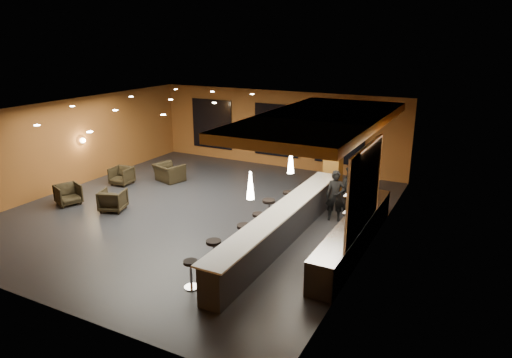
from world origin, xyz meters
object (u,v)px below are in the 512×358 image
at_px(staff_b, 350,189).
at_px(armchair_a, 68,194).
at_px(bar_stool_1, 214,251).
at_px(bar_stool_4, 269,209).
at_px(armchair_b, 113,200).
at_px(bar_stool_0, 191,271).
at_px(pendant_1, 291,161).
at_px(armchair_d, 169,172).
at_px(bar_stool_6, 304,191).
at_px(column, 334,151).
at_px(staff_a, 335,196).
at_px(armchair_c, 122,176).
at_px(bar_stool_3, 258,222).
at_px(pendant_0, 250,185).
at_px(pendant_2, 320,144).
at_px(staff_c, 353,191).
at_px(bar_counter, 283,226).
at_px(bar_stool_2, 244,235).
at_px(prep_counter, 354,235).
at_px(bar_stool_5, 287,199).

distance_m(staff_b, armchair_a, 10.07).
distance_m(bar_stool_1, bar_stool_4, 3.32).
height_order(armchair_b, bar_stool_0, armchair_b).
relative_size(pendant_1, armchair_b, 0.84).
height_order(armchair_d, bar_stool_6, armchair_d).
bearing_deg(column, armchair_d, -168.85).
bearing_deg(staff_a, armchair_c, 168.57).
bearing_deg(bar_stool_0, bar_stool_3, 88.27).
distance_m(pendant_1, bar_stool_1, 3.48).
bearing_deg(bar_stool_6, pendant_1, -77.24).
height_order(pendant_1, staff_a, pendant_1).
bearing_deg(bar_stool_0, staff_b, 74.25).
height_order(pendant_1, bar_stool_1, pendant_1).
distance_m(staff_a, staff_b, 1.13).
bearing_deg(armchair_d, armchair_b, 112.49).
xyz_separation_m(pendant_0, staff_b, (1.01, 5.46, -1.57)).
distance_m(bar_stool_0, bar_stool_1, 1.03).
bearing_deg(bar_stool_4, bar_stool_3, -82.52).
distance_m(armchair_d, bar_stool_3, 6.71).
bearing_deg(bar_stool_1, bar_stool_3, 87.58).
distance_m(pendant_2, bar_stool_6, 2.05).
bearing_deg(staff_a, pendant_0, -114.41).
relative_size(staff_c, armchair_c, 2.14).
bearing_deg(bar_stool_3, column, 80.03).
distance_m(pendant_0, bar_stool_1, 2.06).
bearing_deg(pendant_2, armchair_d, 177.55).
relative_size(armchair_a, bar_stool_1, 0.99).
bearing_deg(bar_counter, bar_stool_1, -111.27).
distance_m(armchair_a, bar_stool_1, 7.48).
relative_size(armchair_a, bar_stool_0, 1.13).
distance_m(bar_stool_2, bar_stool_3, 1.16).
bearing_deg(armchair_d, bar_stool_3, 167.51).
distance_m(armchair_b, bar_stool_2, 5.69).
distance_m(staff_a, bar_stool_3, 2.86).
xyz_separation_m(prep_counter, bar_stool_4, (-2.93, 0.50, 0.11)).
height_order(bar_counter, bar_stool_5, bar_counter).
distance_m(column, bar_stool_1, 7.09).
bearing_deg(staff_c, pendant_1, -111.26).
bearing_deg(pendant_0, armchair_d, 141.60).
bearing_deg(staff_a, bar_stool_5, 165.68).
relative_size(pendant_1, bar_stool_4, 0.82).
bearing_deg(bar_stool_2, armchair_c, 157.11).
distance_m(armchair_a, bar_stool_6, 8.54).
relative_size(armchair_b, bar_stool_0, 1.15).
bearing_deg(staff_c, armchair_b, -151.51).
xyz_separation_m(staff_b, bar_stool_5, (-1.88, -1.10, -0.33)).
relative_size(prep_counter, armchair_d, 5.32).
bearing_deg(bar_counter, pendant_2, 90.00).
xyz_separation_m(pendant_2, staff_b, (1.01, 0.46, -1.57)).
xyz_separation_m(bar_counter, bar_stool_0, (-0.91, -3.35, -0.04)).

